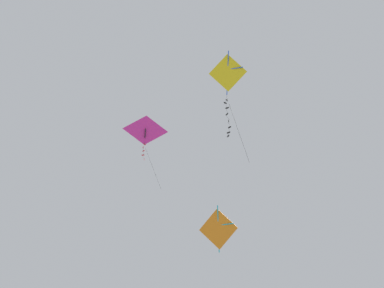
{
  "coord_description": "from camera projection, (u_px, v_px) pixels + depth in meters",
  "views": [
    {
      "loc": [
        26.07,
        10.35,
        12.59
      ],
      "look_at": [
        0.36,
        1.86,
        24.58
      ],
      "focal_mm": 51.87,
      "sensor_mm": 36.0,
      "label": 1
    }
  ],
  "objects": [
    {
      "name": "kite_diamond_highest",
      "position": [
        218.0,
        229.0,
        27.44
      ],
      "size": [
        0.85,
        2.01,
        2.19
      ],
      "rotation": [
        0.36,
        0.0,
        1.8
      ],
      "color": "orange"
    },
    {
      "name": "kite_diamond_far_centre",
      "position": [
        228.0,
        74.0,
        25.96
      ],
      "size": [
        1.63,
        1.79,
        5.41
      ],
      "rotation": [
        0.4,
        0.0,
        1.99
      ],
      "color": "yellow"
    },
    {
      "name": "kite_delta_low_drifter",
      "position": [
        145.0,
        131.0,
        35.45
      ],
      "size": [
        1.99,
        2.08,
        4.48
      ],
      "rotation": [
        0.38,
        0.0,
        2.07
      ],
      "color": "#DB2D93"
    }
  ]
}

